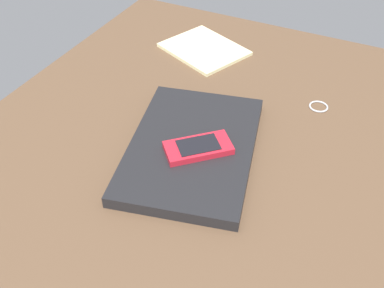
% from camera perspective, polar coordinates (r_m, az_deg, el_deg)
% --- Properties ---
extents(desk_surface, '(1.20, 0.80, 0.03)m').
position_cam_1_polar(desk_surface, '(0.79, -3.46, -4.25)').
color(desk_surface, brown).
rests_on(desk_surface, ground).
extents(laptop_closed, '(0.36, 0.28, 0.02)m').
position_cam_1_polar(laptop_closed, '(0.81, 0.00, -0.48)').
color(laptop_closed, black).
rests_on(laptop_closed, desk_surface).
extents(cell_phone_on_laptop, '(0.12, 0.12, 0.01)m').
position_cam_1_polar(cell_phone_on_laptop, '(0.78, 0.78, -0.45)').
color(cell_phone_on_laptop, red).
rests_on(cell_phone_on_laptop, laptop_closed).
extents(notepad, '(0.20, 0.22, 0.01)m').
position_cam_1_polar(notepad, '(1.11, 1.52, 11.73)').
color(notepad, '#F2EDB2').
rests_on(notepad, desk_surface).
extents(key_ring, '(0.04, 0.04, 0.00)m').
position_cam_1_polar(key_ring, '(0.95, 15.50, 4.52)').
color(key_ring, silver).
rests_on(key_ring, desk_surface).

